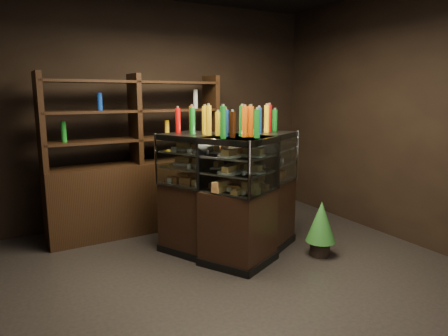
{
  "coord_description": "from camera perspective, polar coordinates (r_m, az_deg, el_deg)",
  "views": [
    {
      "loc": [
        -1.6,
        -2.87,
        1.75
      ],
      "look_at": [
        0.28,
        0.7,
        1.0
      ],
      "focal_mm": 32.0,
      "sensor_mm": 36.0,
      "label": 1
    }
  ],
  "objects": [
    {
      "name": "ground",
      "position": [
        3.72,
        1.22,
        -17.59
      ],
      "size": [
        5.0,
        5.0,
        0.0
      ],
      "primitive_type": "plane",
      "color": "black",
      "rests_on": "ground"
    },
    {
      "name": "room_shell",
      "position": [
        3.29,
        1.35,
        13.8
      ],
      "size": [
        5.02,
        5.02,
        3.01
      ],
      "color": "black",
      "rests_on": "ground"
    },
    {
      "name": "food_display",
      "position": [
        4.27,
        1.39,
        0.69
      ],
      "size": [
        1.25,
        1.09,
        0.42
      ],
      "color": "#C07545",
      "rests_on": "display_case"
    },
    {
      "name": "bottles_top",
      "position": [
        4.23,
        1.41,
        6.7
      ],
      "size": [
        1.08,
        0.95,
        0.3
      ],
      "color": "silver",
      "rests_on": "display_case"
    },
    {
      "name": "potted_conifer",
      "position": [
        4.5,
        13.72,
        -7.33
      ],
      "size": [
        0.32,
        0.32,
        0.69
      ],
      "rotation": [
        0.0,
        0.0,
        0.26
      ],
      "color": "black",
      "rests_on": "ground"
    },
    {
      "name": "display_case",
      "position": [
        4.41,
        1.35,
        -6.65
      ],
      "size": [
        1.6,
        1.37,
        1.34
      ],
      "rotation": [
        0.0,
        0.0,
        -0.28
      ],
      "color": "black",
      "rests_on": "ground"
    },
    {
      "name": "back_shelving",
      "position": [
        5.22,
        -12.21,
        -2.37
      ],
      "size": [
        2.25,
        0.57,
        2.0
      ],
      "rotation": [
        0.0,
        0.0,
        0.07
      ],
      "color": "black",
      "rests_on": "ground"
    }
  ]
}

